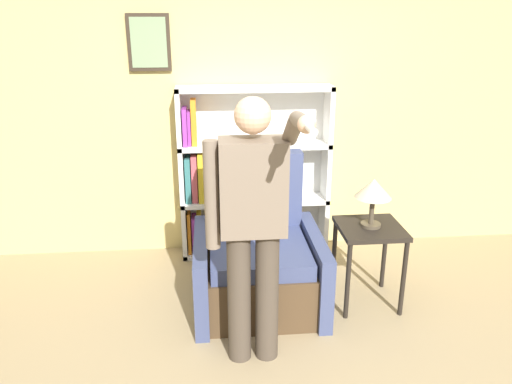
{
  "coord_description": "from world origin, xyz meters",
  "views": [
    {
      "loc": [
        -0.44,
        -2.48,
        2.15
      ],
      "look_at": [
        -0.14,
        0.61,
        1.05
      ],
      "focal_mm": 35.0,
      "sensor_mm": 36.0,
      "label": 1
    }
  ],
  "objects": [
    {
      "name": "wall_back",
      "position": [
        -0.01,
        2.03,
        1.4
      ],
      "size": [
        8.0,
        0.11,
        2.8
      ],
      "color": "tan",
      "rests_on": "ground_plane"
    },
    {
      "name": "bookcase",
      "position": [
        -0.14,
        1.87,
        0.78
      ],
      "size": [
        1.36,
        0.28,
        1.58
      ],
      "color": "white",
      "rests_on": "ground_plane"
    },
    {
      "name": "table_lamp",
      "position": [
        0.75,
        0.89,
        0.93
      ],
      "size": [
        0.27,
        0.27,
        0.38
      ],
      "color": "#4C4233",
      "rests_on": "side_table"
    },
    {
      "name": "person_standing",
      "position": [
        -0.2,
        0.28,
        0.99
      ],
      "size": [
        0.55,
        0.78,
        1.73
      ],
      "color": "#473D33",
      "rests_on": "ground_plane"
    },
    {
      "name": "armchair",
      "position": [
        -0.1,
        1.01,
        0.35
      ],
      "size": [
        0.97,
        0.94,
        1.13
      ],
      "color": "#4C3823",
      "rests_on": "ground_plane"
    },
    {
      "name": "side_table",
      "position": [
        0.75,
        0.89,
        0.54
      ],
      "size": [
        0.48,
        0.48,
        0.65
      ],
      "color": "black",
      "rests_on": "ground_plane"
    },
    {
      "name": "ground_plane",
      "position": [
        0.0,
        0.0,
        0.0
      ],
      "size": [
        14.0,
        14.0,
        0.0
      ],
      "primitive_type": "plane",
      "color": "#9E8966"
    }
  ]
}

